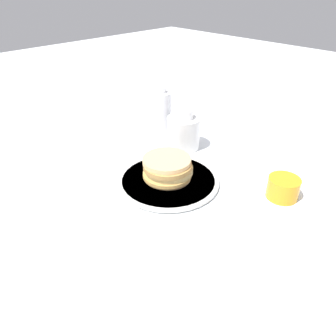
{
  "coord_description": "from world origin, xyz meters",
  "views": [
    {
      "loc": [
        0.54,
        -0.56,
        0.52
      ],
      "look_at": [
        -0.0,
        -0.02,
        0.05
      ],
      "focal_mm": 35.0,
      "sensor_mm": 36.0,
      "label": 1
    }
  ],
  "objects_px": {
    "plate": "(168,180)",
    "juice_glass": "(283,188)",
    "cream_jug": "(183,131)",
    "water_bottle_near": "(161,115)",
    "pancake_stack": "(167,169)"
  },
  "relations": [
    {
      "from": "cream_jug",
      "to": "water_bottle_near",
      "type": "xyz_separation_m",
      "value": [
        -0.11,
        0.0,
        0.03
      ]
    },
    {
      "from": "plate",
      "to": "cream_jug",
      "type": "distance_m",
      "value": 0.22
    },
    {
      "from": "pancake_stack",
      "to": "cream_jug",
      "type": "bearing_deg",
      "value": 121.46
    },
    {
      "from": "pancake_stack",
      "to": "cream_jug",
      "type": "distance_m",
      "value": 0.22
    },
    {
      "from": "cream_jug",
      "to": "water_bottle_near",
      "type": "distance_m",
      "value": 0.11
    },
    {
      "from": "plate",
      "to": "juice_glass",
      "type": "xyz_separation_m",
      "value": [
        0.26,
        0.16,
        0.02
      ]
    },
    {
      "from": "juice_glass",
      "to": "cream_jug",
      "type": "height_order",
      "value": "cream_jug"
    },
    {
      "from": "plate",
      "to": "pancake_stack",
      "type": "height_order",
      "value": "pancake_stack"
    },
    {
      "from": "juice_glass",
      "to": "water_bottle_near",
      "type": "height_order",
      "value": "water_bottle_near"
    },
    {
      "from": "juice_glass",
      "to": "water_bottle_near",
      "type": "xyz_separation_m",
      "value": [
        -0.48,
        0.02,
        0.06
      ]
    },
    {
      "from": "plate",
      "to": "water_bottle_near",
      "type": "bearing_deg",
      "value": 140.32
    },
    {
      "from": "pancake_stack",
      "to": "juice_glass",
      "type": "xyz_separation_m",
      "value": [
        0.26,
        0.16,
        -0.02
      ]
    },
    {
      "from": "plate",
      "to": "pancake_stack",
      "type": "relative_size",
      "value": 1.98
    },
    {
      "from": "plate",
      "to": "juice_glass",
      "type": "distance_m",
      "value": 0.31
    },
    {
      "from": "plate",
      "to": "cream_jug",
      "type": "bearing_deg",
      "value": 121.93
    }
  ]
}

